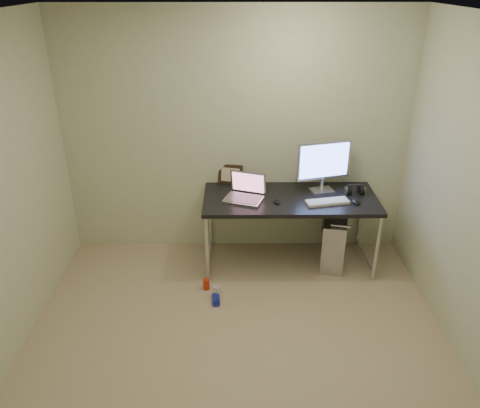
% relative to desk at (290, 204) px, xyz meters
% --- Properties ---
extents(floor, '(3.50, 3.50, 0.00)m').
position_rel_desk_xyz_m(floor, '(-0.53, -1.38, -0.68)').
color(floor, tan).
rests_on(floor, ground).
extents(ceiling, '(3.50, 3.50, 0.00)m').
position_rel_desk_xyz_m(ceiling, '(-0.53, -1.38, 1.82)').
color(ceiling, silver).
rests_on(ceiling, ground).
extents(wall_back, '(3.50, 0.02, 2.50)m').
position_rel_desk_xyz_m(wall_back, '(-0.53, 0.37, 0.57)').
color(wall_back, beige).
rests_on(wall_back, ground).
extents(desk, '(1.71, 0.75, 0.75)m').
position_rel_desk_xyz_m(desk, '(0.00, 0.00, 0.00)').
color(desk, black).
rests_on(desk, ground).
extents(tower_computer, '(0.34, 0.55, 0.56)m').
position_rel_desk_xyz_m(tower_computer, '(0.47, -0.02, -0.41)').
color(tower_computer, '#B8B9BD').
rests_on(tower_computer, ground).
extents(cable_a, '(0.01, 0.16, 0.69)m').
position_rel_desk_xyz_m(cable_a, '(0.42, 0.32, -0.28)').
color(cable_a, black).
rests_on(cable_a, ground).
extents(cable_b, '(0.02, 0.11, 0.71)m').
position_rel_desk_xyz_m(cable_b, '(0.51, 0.30, -0.30)').
color(cable_b, black).
rests_on(cable_b, ground).
extents(can_red, '(0.06, 0.06, 0.11)m').
position_rel_desk_xyz_m(can_red, '(-0.82, -0.47, -0.62)').
color(can_red, red).
rests_on(can_red, ground).
extents(can_white, '(0.08, 0.08, 0.12)m').
position_rel_desk_xyz_m(can_white, '(-0.72, -0.60, -0.61)').
color(can_white, silver).
rests_on(can_white, ground).
extents(can_blue, '(0.08, 0.13, 0.07)m').
position_rel_desk_xyz_m(can_blue, '(-0.72, -0.68, -0.64)').
color(can_blue, '#1724A3').
rests_on(can_blue, ground).
extents(laptop, '(0.44, 0.40, 0.25)m').
position_rel_desk_xyz_m(laptop, '(-0.44, -0.02, 0.13)').
color(laptop, silver).
rests_on(laptop, desk).
extents(monitor, '(0.55, 0.21, 0.52)m').
position_rel_desk_xyz_m(monitor, '(0.33, 0.15, 0.38)').
color(monitor, silver).
rests_on(monitor, desk).
extents(keyboard, '(0.43, 0.21, 0.02)m').
position_rel_desk_xyz_m(keyboard, '(0.34, -0.13, 0.09)').
color(keyboard, silver).
rests_on(keyboard, desk).
extents(mouse_right, '(0.08, 0.13, 0.04)m').
position_rel_desk_xyz_m(mouse_right, '(0.62, -0.13, 0.09)').
color(mouse_right, black).
rests_on(mouse_right, desk).
extents(mouse_left, '(0.09, 0.12, 0.03)m').
position_rel_desk_xyz_m(mouse_left, '(-0.15, -0.12, 0.09)').
color(mouse_left, black).
rests_on(mouse_left, desk).
extents(headphones, '(0.19, 0.11, 0.12)m').
position_rel_desk_xyz_m(headphones, '(0.65, 0.09, 0.11)').
color(headphones, black).
rests_on(headphones, desk).
extents(picture_frame, '(0.26, 0.13, 0.21)m').
position_rel_desk_xyz_m(picture_frame, '(-0.59, 0.35, 0.18)').
color(picture_frame, black).
rests_on(picture_frame, desk).
extents(webcam, '(0.05, 0.04, 0.13)m').
position_rel_desk_xyz_m(webcam, '(-0.40, 0.30, 0.17)').
color(webcam, silver).
rests_on(webcam, desk).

